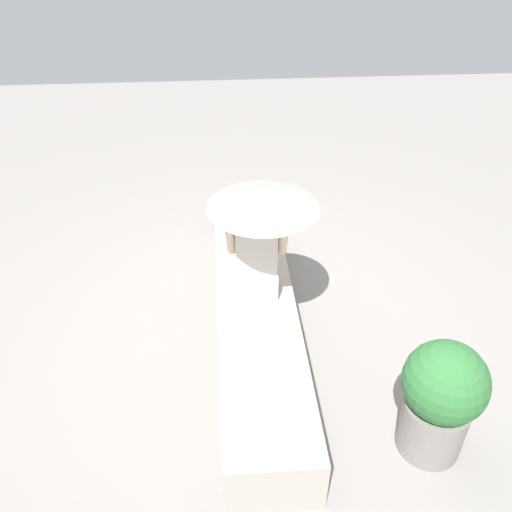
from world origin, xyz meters
The scene contains 6 objects.
ground_plane centered at (0.00, 0.00, 0.00)m, with size 14.00×14.00×0.00m, color gray.
stone_bench centered at (0.00, 0.00, 0.21)m, with size 3.20×0.62×0.42m, color #A8A093.
person_seated centered at (0.03, -0.01, 0.81)m, with size 0.31×0.49×0.90m.
parasol centered at (-0.07, -0.05, 1.35)m, with size 0.81×0.81×1.04m.
handbag_black centered at (0.57, 0.05, 0.55)m, with size 0.25×0.19×0.26m.
planter_near centered at (-1.20, -1.08, 0.49)m, with size 0.53×0.53×0.89m.
Camera 1 is at (-3.29, 0.25, 3.14)m, focal length 36.92 mm.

